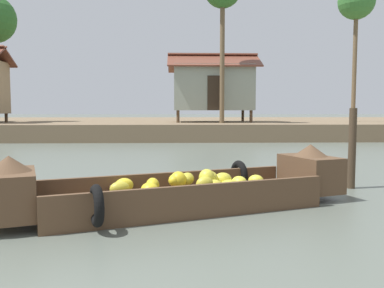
# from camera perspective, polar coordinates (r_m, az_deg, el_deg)

# --- Properties ---
(ground_plane) EXTENTS (300.00, 300.00, 0.00)m
(ground_plane) POSITION_cam_1_polar(r_m,az_deg,el_deg) (11.29, -8.33, -2.84)
(ground_plane) COLOR #596056
(riverbank_strip) EXTENTS (160.00, 20.00, 0.82)m
(riverbank_strip) POSITION_cam_1_polar(r_m,az_deg,el_deg) (28.55, -4.57, 2.55)
(riverbank_strip) COLOR #756047
(riverbank_strip) RESTS_ON ground
(banana_boat) EXTENTS (5.33, 2.81, 0.90)m
(banana_boat) POSITION_cam_1_polar(r_m,az_deg,el_deg) (6.14, -1.31, -6.21)
(banana_boat) COLOR brown
(banana_boat) RESTS_ON ground
(stilt_house_mid_right) EXTENTS (4.97, 3.63, 3.80)m
(stilt_house_mid_right) POSITION_cam_1_polar(r_m,az_deg,el_deg) (23.19, 2.86, 7.87)
(stilt_house_mid_right) COLOR #4C3826
(stilt_house_mid_right) RESTS_ON riverbank_strip
(palm_tree_far) EXTENTS (2.08, 2.08, 7.89)m
(palm_tree_far) POSITION_cam_1_polar(r_m,az_deg,el_deg) (26.41, 21.84, 17.63)
(palm_tree_far) COLOR brown
(palm_tree_far) RESTS_ON riverbank_strip
(mooring_post) EXTENTS (0.14, 0.14, 1.51)m
(mooring_post) POSITION_cam_1_polar(r_m,az_deg,el_deg) (8.28, 21.32, -0.58)
(mooring_post) COLOR #423323
(mooring_post) RESTS_ON ground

